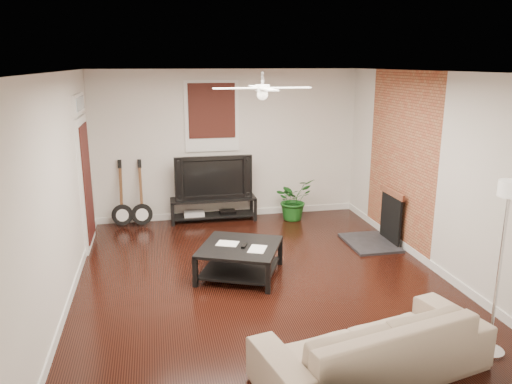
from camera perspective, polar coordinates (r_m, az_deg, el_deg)
room at (r=6.54m, az=0.71°, el=1.25°), size 5.01×6.01×2.81m
brick_accent at (r=8.31m, az=16.20°, el=3.57°), size 0.02×2.20×2.80m
fireplace at (r=8.41m, az=14.01°, el=-2.77°), size 0.80×1.10×0.92m
window_back at (r=9.29m, az=-5.08°, el=8.63°), size 1.00×0.06×1.30m
door_left at (r=8.35m, az=-18.97°, el=2.35°), size 0.08×1.00×2.50m
tv_stand at (r=9.44m, az=-4.88°, el=-1.97°), size 1.59×0.42×0.45m
tv at (r=9.30m, az=-4.98°, el=1.79°), size 1.43×0.19×0.82m
coffee_table at (r=7.05m, az=-1.85°, el=-7.81°), size 1.38×1.38×0.44m
sofa at (r=5.05m, az=13.24°, el=-16.53°), size 2.39×1.35×0.66m
floor_lamp at (r=5.54m, az=26.08°, el=-8.02°), size 0.36×0.36×1.84m
potted_plant at (r=9.47m, az=4.30°, el=-0.84°), size 0.92×0.88×0.79m
guitar_left at (r=9.27m, az=-15.21°, el=-0.22°), size 0.40×0.29×1.24m
guitar_right at (r=9.22m, az=-13.05°, el=-0.16°), size 0.39×0.28×1.24m
ceiling_fan at (r=6.37m, az=0.74°, el=11.82°), size 1.24×1.24×0.32m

